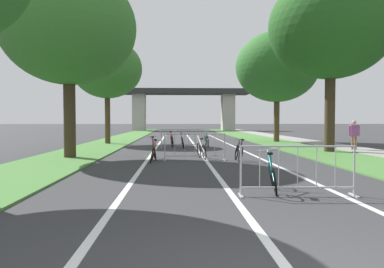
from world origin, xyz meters
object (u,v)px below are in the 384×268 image
Objects in this scene: bicycle_black_5 at (239,152)px; crowd_barrier_third at (182,138)px; tree_right_oak_mid at (331,27)px; bicycle_green_6 at (206,141)px; bicycle_teal_0 at (272,175)px; tree_right_pine_near at (277,67)px; tree_left_pine_far at (107,69)px; pedestrian_pushing_bike at (354,132)px; bicycle_orange_7 at (153,153)px; bicycle_silver_3 at (183,142)px; bicycle_red_4 at (172,140)px; bicycle_white_1 at (201,150)px; bicycle_purple_2 at (154,150)px; tree_left_cypress_far at (69,28)px; crowd_barrier_nearest at (298,171)px; crowd_barrier_second at (195,147)px.

crowd_barrier_third is at bearing 106.65° from bicycle_black_5.
tree_right_oak_mid reaches higher than bicycle_green_6.
bicycle_teal_0 is 6.01m from bicycle_black_5.
tree_right_pine_near is at bearing 69.47° from bicycle_black_5.
pedestrian_pushing_bike is (13.48, -6.03, -3.94)m from tree_left_pine_far.
bicycle_orange_7 is (-1.18, -7.50, -0.17)m from crowd_barrier_third.
bicycle_green_6 is at bearing 19.14° from crowd_barrier_third.
pedestrian_pushing_bike reaches higher than bicycle_silver_3.
tree_left_pine_far is 18.32m from bicycle_teal_0.
bicycle_red_4 is 2.03m from bicycle_green_6.
tree_left_pine_far is 4.33× the size of bicycle_black_5.
bicycle_white_1 is at bearing 109.27° from bicycle_teal_0.
bicycle_purple_2 is at bearing 165.67° from bicycle_black_5.
crowd_barrier_nearest is (6.84, -7.92, -4.79)m from tree_left_cypress_far.
tree_right_oak_mid is 5.43× the size of bicycle_teal_0.
bicycle_red_4 is at bearing 109.44° from bicycle_black_5.
crowd_barrier_second is at bearing -153.81° from tree_right_oak_mid.
tree_left_cypress_far is 4.80× the size of bicycle_silver_3.
pedestrian_pushing_bike reaches higher than bicycle_red_4.
bicycle_purple_2 is (-1.91, -0.09, 0.00)m from bicycle_white_1.
bicycle_silver_3 is 1.71m from bicycle_green_6.
tree_right_pine_near is at bearing 42.95° from tree_left_cypress_far.
bicycle_black_5 is 0.96× the size of bicycle_green_6.
crowd_barrier_second is (-1.76, 6.91, 0.00)m from crowd_barrier_nearest.
crowd_barrier_third is 1.53× the size of bicycle_teal_0.
bicycle_teal_0 is at bearing -92.12° from bicycle_green_6.
crowd_barrier_second is at bearing -151.85° from pedestrian_pushing_bike.
bicycle_orange_7 is (-3.35, 6.33, -0.17)m from crowd_barrier_nearest.
bicycle_white_1 is at bearing -3.42° from bicycle_purple_2.
bicycle_orange_7 reaches higher than bicycle_black_5.
bicycle_white_1 is at bearing -4.49° from tree_left_cypress_far.
bicycle_teal_0 is (6.56, -16.49, -4.53)m from tree_left_pine_far.
bicycle_black_5 is 7.84m from bicycle_green_6.
tree_left_cypress_far is at bearing -137.16° from bicycle_green_6.
bicycle_orange_7 is at bearing -156.87° from bicycle_white_1.
tree_right_pine_near is 8.99m from pedestrian_pushing_bike.
bicycle_black_5 is at bearing 2.91° from bicycle_orange_7.
crowd_barrier_second is (-6.39, -11.68, -4.79)m from tree_right_pine_near.
bicycle_purple_2 is 1.06× the size of bicycle_orange_7.
tree_left_cypress_far is 3.17× the size of crowd_barrier_third.
crowd_barrier_nearest is at bearing -71.72° from bicycle_purple_2.
bicycle_red_4 is at bearing 177.03° from bicycle_green_6.
tree_left_pine_far reaches higher than bicycle_red_4.
crowd_barrier_third is at bearing 153.01° from tree_right_oak_mid.
bicycle_orange_7 is at bearing -24.52° from tree_left_cypress_far.
bicycle_black_5 is (-0.11, 6.52, -0.18)m from crowd_barrier_nearest.
tree_right_oak_mid is at bearing -25.33° from bicycle_red_4.
tree_right_oak_mid is at bearing 37.07° from bicycle_black_5.
bicycle_green_6 is (-5.64, 4.13, -5.68)m from tree_right_oak_mid.
bicycle_red_4 is 9.86m from pedestrian_pushing_bike.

